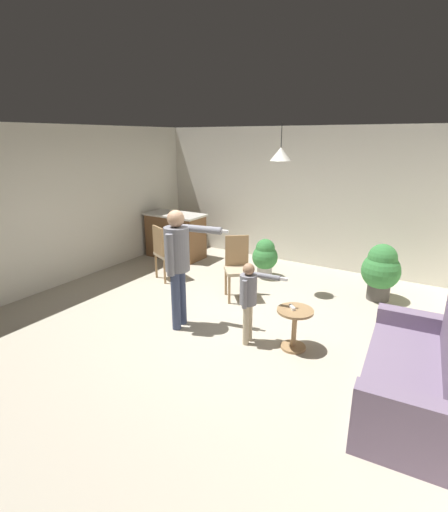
% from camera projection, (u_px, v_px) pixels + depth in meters
% --- Properties ---
extents(ground, '(7.68, 7.68, 0.00)m').
position_uv_depth(ground, '(218.00, 324.00, 5.29)').
color(ground, '#B2A893').
extents(wall_back, '(6.40, 0.10, 2.70)m').
position_uv_depth(wall_back, '(305.00, 197.00, 7.48)').
color(wall_back, silver).
rests_on(wall_back, ground).
extents(wall_left, '(0.10, 6.40, 2.70)m').
position_uv_depth(wall_left, '(61.00, 207.00, 6.48)').
color(wall_left, silver).
rests_on(wall_left, ground).
extents(couch_floral, '(0.98, 1.86, 1.00)m').
position_uv_depth(couch_floral, '(419.00, 377.00, 3.57)').
color(couch_floral, slate).
rests_on(couch_floral, ground).
extents(kitchen_counter, '(1.26, 0.66, 0.95)m').
position_uv_depth(kitchen_counter, '(176.00, 235.00, 8.11)').
color(kitchen_counter, brown).
rests_on(kitchen_counter, ground).
extents(side_table_by_couch, '(0.44, 0.44, 0.52)m').
position_uv_depth(side_table_by_couch, '(294.00, 324.00, 4.58)').
color(side_table_by_couch, '#99754C').
rests_on(side_table_by_couch, ground).
extents(person_adult, '(0.76, 0.56, 1.62)m').
position_uv_depth(person_adult, '(178.00, 257.00, 4.92)').
color(person_adult, '#384260').
rests_on(person_adult, ground).
extents(person_child, '(0.54, 0.34, 1.06)m').
position_uv_depth(person_child, '(249.00, 295.00, 4.62)').
color(person_child, tan).
rests_on(person_child, ground).
extents(dining_chair_by_counter, '(0.59, 0.59, 1.00)m').
position_uv_depth(dining_chair_by_counter, '(238.00, 265.00, 6.03)').
color(dining_chair_by_counter, '#99754C').
rests_on(dining_chair_by_counter, ground).
extents(dining_chair_near_wall, '(0.56, 0.56, 1.00)m').
position_uv_depth(dining_chair_near_wall, '(165.00, 251.00, 6.78)').
color(dining_chair_near_wall, '#99754C').
rests_on(dining_chair_near_wall, ground).
extents(potted_plant_corner, '(0.60, 0.60, 0.92)m').
position_uv_depth(potted_plant_corner, '(381.00, 269.00, 5.94)').
color(potted_plant_corner, '#4C4742').
rests_on(potted_plant_corner, ground).
extents(potted_plant_by_wall, '(0.47, 0.47, 0.72)m').
position_uv_depth(potted_plant_by_wall, '(265.00, 256.00, 6.96)').
color(potted_plant_by_wall, '#B7B2AD').
rests_on(potted_plant_by_wall, ground).
extents(spare_remote_on_table, '(0.12, 0.12, 0.04)m').
position_uv_depth(spare_remote_on_table, '(292.00, 307.00, 4.54)').
color(spare_remote_on_table, white).
rests_on(spare_remote_on_table, side_table_by_couch).
extents(ceiling_light_pendant, '(0.32, 0.32, 0.55)m').
position_uv_depth(ceiling_light_pendant, '(281.00, 154.00, 5.68)').
color(ceiling_light_pendant, silver).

